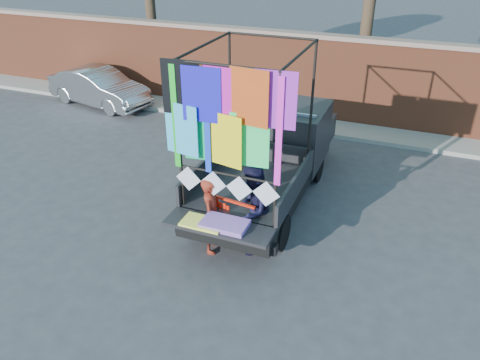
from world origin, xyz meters
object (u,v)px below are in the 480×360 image
at_px(pickup_truck, 275,151).
at_px(sedan, 99,87).
at_px(woman, 212,215).
at_px(man, 252,210).

xyz_separation_m(pickup_truck, sedan, (-7.17, 3.16, -0.29)).
distance_m(pickup_truck, woman, 2.76).
height_order(pickup_truck, sedan, pickup_truck).
relative_size(pickup_truck, woman, 3.73).
bearing_deg(man, pickup_truck, -176.73).
relative_size(sedan, man, 2.10).
bearing_deg(woman, sedan, 38.66).
xyz_separation_m(pickup_truck, woman, (-0.32, -2.74, -0.14)).
bearing_deg(man, woman, -73.27).
distance_m(pickup_truck, man, 2.49).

